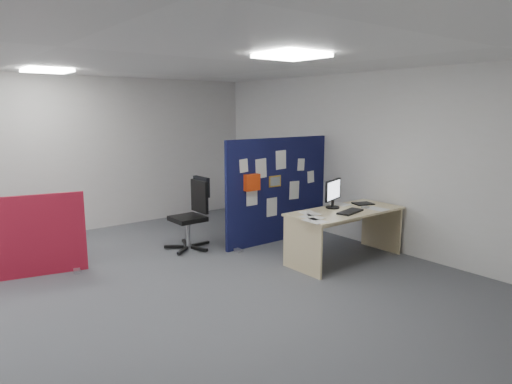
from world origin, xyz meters
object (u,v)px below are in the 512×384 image
main_desk (343,221)px  red_divider (26,238)px  navy_divider (277,190)px  office_chair (194,209)px  monitor_main (333,192)px

main_desk → red_divider: bearing=151.7°
navy_divider → office_chair: navy_divider is taller
main_desk → navy_divider: bearing=95.2°
main_desk → office_chair: office_chair is taller
navy_divider → main_desk: bearing=-84.8°
navy_divider → monitor_main: 1.14m
navy_divider → main_desk: size_ratio=1.18×
monitor_main → red_divider: 4.12m
navy_divider → red_divider: 3.67m
monitor_main → red_divider: size_ratio=0.33×
navy_divider → monitor_main: bearing=-86.1°
navy_divider → main_desk: 1.33m
main_desk → monitor_main: monitor_main is taller
monitor_main → navy_divider: bearing=74.4°
main_desk → red_divider: red_divider is taller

